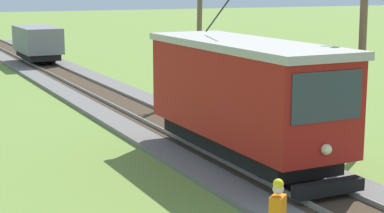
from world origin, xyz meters
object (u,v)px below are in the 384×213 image
at_px(utility_pole_near_tram, 363,23).
at_px(second_worker, 310,125).
at_px(red_tram, 243,95).
at_px(freight_car, 37,43).
at_px(utility_pole_mid, 199,22).

height_order(utility_pole_near_tram, second_worker, utility_pole_near_tram).
height_order(red_tram, utility_pole_near_tram, utility_pole_near_tram).
bearing_deg(red_tram, freight_car, 90.01).
relative_size(freight_car, utility_pole_mid, 0.72).
distance_m(red_tram, utility_pole_mid, 11.45).
height_order(freight_car, utility_pole_near_tram, utility_pole_near_tram).
bearing_deg(utility_pole_near_tram, freight_car, 97.87).
bearing_deg(red_tram, utility_pole_near_tram, -9.96).
distance_m(freight_car, second_worker, 27.55).
height_order(freight_car, second_worker, freight_car).
height_order(utility_pole_near_tram, utility_pole_mid, utility_pole_near_tram).
xyz_separation_m(utility_pole_near_tram, second_worker, (-1.31, 0.79, -3.29)).
bearing_deg(freight_car, second_worker, -84.62).
bearing_deg(utility_pole_near_tram, utility_pole_mid, 90.00).
distance_m(freight_car, utility_pole_near_tram, 28.61).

